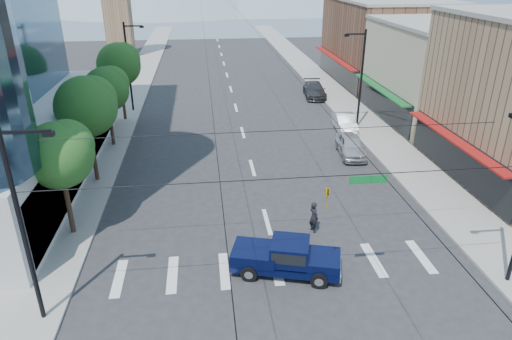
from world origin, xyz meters
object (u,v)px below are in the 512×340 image
object	(u,v)px
pedestrian	(314,217)
parked_car_mid	(345,123)
pickup_truck	(285,256)
parked_car_near	(351,146)
parked_car_far	(314,90)

from	to	relation	value
pedestrian	parked_car_mid	world-z (taller)	pedestrian
pickup_truck	parked_car_near	size ratio (longest dim) A/B	1.19
parked_car_near	pickup_truck	bearing A→B (deg)	-113.15
pedestrian	parked_car_far	xyz separation A→B (m)	(6.90, 28.65, -0.13)
pedestrian	parked_car_near	bearing A→B (deg)	-47.78
parked_car_near	parked_car_mid	distance (m)	5.88
parked_car_far	pickup_truck	bearing A→B (deg)	-99.93
pickup_truck	parked_car_far	size ratio (longest dim) A/B	1.02
parked_car_mid	pickup_truck	bearing A→B (deg)	-109.27
pickup_truck	pedestrian	bearing A→B (deg)	73.71
pickup_truck	parked_car_near	distance (m)	16.61
parked_car_near	parked_car_mid	xyz separation A→B (m)	(1.25, 5.74, -0.04)
parked_car_near	parked_car_mid	bearing A→B (deg)	83.18
pickup_truck	parked_car_mid	bearing A→B (deg)	81.59
pedestrian	parked_car_near	distance (m)	12.31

